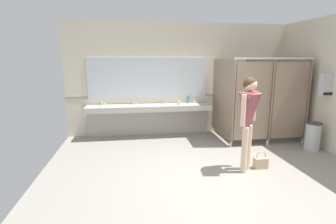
# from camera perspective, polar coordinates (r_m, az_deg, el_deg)

# --- Properties ---
(ground_plane) EXTENTS (6.33, 6.10, 0.10)m
(ground_plane) POSITION_cam_1_polar(r_m,az_deg,el_deg) (4.88, 10.66, -13.85)
(ground_plane) COLOR gray
(wall_back) EXTENTS (6.33, 0.12, 2.98)m
(wall_back) POSITION_cam_1_polar(r_m,az_deg,el_deg) (7.14, 3.72, 7.28)
(wall_back) COLOR beige
(wall_back) RESTS_ON ground_plane
(wall_back_tile_band) EXTENTS (6.33, 0.01, 0.06)m
(wall_back_tile_band) POSITION_cam_1_polar(r_m,az_deg,el_deg) (7.12, 3.79, 3.70)
(wall_back_tile_band) COLOR #9E937F
(wall_back_tile_band) RESTS_ON wall_back
(vanity_counter) EXTENTS (3.25, 0.54, 0.97)m
(vanity_counter) POSITION_cam_1_polar(r_m,az_deg,el_deg) (6.85, -4.19, -0.23)
(vanity_counter) COLOR #B2ADA3
(vanity_counter) RESTS_ON ground_plane
(mirror_panel) EXTENTS (3.15, 0.02, 1.07)m
(mirror_panel) POSITION_cam_1_polar(r_m,az_deg,el_deg) (6.92, -4.43, 7.54)
(mirror_panel) COLOR silver
(mirror_panel) RESTS_ON wall_back
(bathroom_stalls) EXTENTS (1.92, 1.44, 2.07)m
(bathroom_stalls) POSITION_cam_1_polar(r_m,az_deg,el_deg) (6.86, 19.91, 2.98)
(bathroom_stalls) COLOR #84705B
(bathroom_stalls) RESTS_ON ground_plane
(paper_towel_dispenser_upper) EXTENTS (0.37, 0.13, 0.48)m
(paper_towel_dispenser_upper) POSITION_cam_1_polar(r_m,az_deg,el_deg) (6.64, 32.01, 5.06)
(paper_towel_dispenser_upper) COLOR #B7BABF
(paper_towel_dispenser_upper) RESTS_ON wall_side_right
(trash_bin) EXTENTS (0.34, 0.34, 0.64)m
(trash_bin) POSITION_cam_1_polar(r_m,az_deg,el_deg) (6.70, 29.44, -4.71)
(trash_bin) COLOR #B7BABF
(trash_bin) RESTS_ON ground_plane
(person_standing) EXTENTS (0.57, 0.57, 1.73)m
(person_standing) POSITION_cam_1_polar(r_m,az_deg,el_deg) (4.78, 17.46, -0.09)
(person_standing) COLOR beige
(person_standing) RESTS_ON ground_plane
(handbag) EXTENTS (0.25, 0.13, 0.34)m
(handbag) POSITION_cam_1_polar(r_m,az_deg,el_deg) (5.26, 19.86, -10.49)
(handbag) COLOR tan
(handbag) RESTS_ON ground_plane
(soap_dispenser) EXTENTS (0.07, 0.07, 0.20)m
(soap_dispenser) POSITION_cam_1_polar(r_m,az_deg,el_deg) (7.03, 4.56, 2.67)
(soap_dispenser) COLOR teal
(soap_dispenser) RESTS_ON vanity_counter
(paper_cup) EXTENTS (0.07, 0.07, 0.11)m
(paper_cup) POSITION_cam_1_polar(r_m,az_deg,el_deg) (6.74, 2.41, 2.04)
(paper_cup) COLOR beige
(paper_cup) RESTS_ON vanity_counter
(floor_drain_cover) EXTENTS (0.14, 0.14, 0.01)m
(floor_drain_cover) POSITION_cam_1_polar(r_m,az_deg,el_deg) (5.97, 18.49, -8.83)
(floor_drain_cover) COLOR #B7BABF
(floor_drain_cover) RESTS_ON ground_plane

